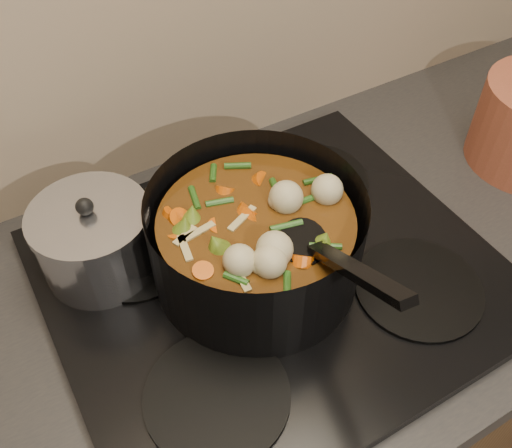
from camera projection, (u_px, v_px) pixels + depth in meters
counter at (268, 414)px, 1.17m from camera, size 2.64×0.64×0.91m
stovetop at (273, 275)px, 0.83m from camera, size 0.62×0.54×0.03m
stockpot at (256, 241)px, 0.78m from camera, size 0.36×0.43×0.21m
saucepan at (95, 240)px, 0.79m from camera, size 0.16×0.16×0.13m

